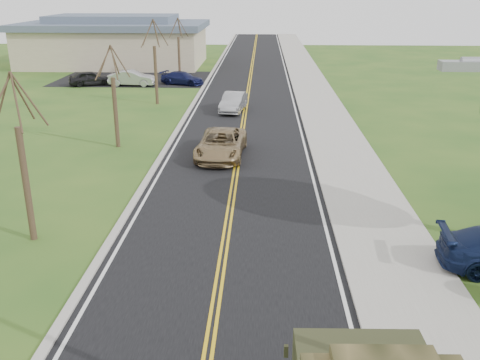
{
  "coord_description": "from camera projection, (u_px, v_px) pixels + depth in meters",
  "views": [
    {
      "loc": [
        1.27,
        -7.27,
        8.67
      ],
      "look_at": [
        0.46,
        11.67,
        1.8
      ],
      "focal_mm": 40.0,
      "sensor_mm": 36.0,
      "label": 1
    }
  ],
  "objects": [
    {
      "name": "suv_champagne",
      "position": [
        221.0,
        144.0,
        28.68
      ],
      "size": [
        2.69,
        5.33,
        1.45
      ],
      "primitive_type": "imported",
      "rotation": [
        0.0,
        0.0,
        -0.06
      ],
      "color": "#917851",
      "rests_on": "ground"
    },
    {
      "name": "bare_tree_b",
      "position": [
        115.0,
        104.0,
        29.94
      ],
      "size": [
        1.83,
        2.14,
        5.73
      ],
      "color": "#38281C",
      "rests_on": "ground"
    },
    {
      "name": "bare_tree_d",
      "position": [
        179.0,
        53.0,
        52.46
      ],
      "size": [
        1.88,
        2.2,
        5.91
      ],
      "color": "#38281C",
      "rests_on": "ground"
    },
    {
      "name": "bare_tree_a",
      "position": [
        24.0,
        171.0,
        18.61
      ],
      "size": [
        1.93,
        2.26,
        6.08
      ],
      "color": "#38281C",
      "rests_on": "ground"
    },
    {
      "name": "sidewalk_right",
      "position": [
        315.0,
        91.0,
        47.16
      ],
      "size": [
        3.2,
        120.0,
        0.1
      ],
      "primitive_type": "cube",
      "color": "#9E998E",
      "rests_on": "ground"
    },
    {
      "name": "lot_car_dark",
      "position": [
        91.0,
        78.0,
        49.65
      ],
      "size": [
        4.28,
        2.95,
        1.35
      ],
      "primitive_type": "imported",
      "rotation": [
        0.0,
        0.0,
        1.95
      ],
      "color": "black",
      "rests_on": "ground"
    },
    {
      "name": "commercial_building",
      "position": [
        115.0,
        41.0,
        62.14
      ],
      "size": [
        25.5,
        21.5,
        5.65
      ],
      "color": "tan",
      "rests_on": "ground"
    },
    {
      "name": "curb_right",
      "position": [
        295.0,
        90.0,
        47.22
      ],
      "size": [
        0.3,
        120.0,
        0.12
      ],
      "primitive_type": "cube",
      "color": "#9E998E",
      "rests_on": "ground"
    },
    {
      "name": "lot_car_silver",
      "position": [
        132.0,
        78.0,
        49.48
      ],
      "size": [
        4.36,
        1.65,
        1.42
      ],
      "primitive_type": "imported",
      "rotation": [
        0.0,
        0.0,
        1.54
      ],
      "color": "#AEADB2",
      "rests_on": "ground"
    },
    {
      "name": "bare_tree_c",
      "position": [
        155.0,
        68.0,
        41.11
      ],
      "size": [
        2.04,
        2.39,
        6.42
      ],
      "color": "#38281C",
      "rests_on": "ground"
    },
    {
      "name": "lot_car_navy",
      "position": [
        182.0,
        78.0,
        50.09
      ],
      "size": [
        4.47,
        2.98,
        1.2
      ],
      "primitive_type": "imported",
      "rotation": [
        0.0,
        0.0,
        1.23
      ],
      "color": "#10143D",
      "rests_on": "ground"
    },
    {
      "name": "road",
      "position": [
        248.0,
        90.0,
        47.41
      ],
      "size": [
        8.0,
        120.0,
        0.01
      ],
      "primitive_type": "cube",
      "color": "black",
      "rests_on": "ground"
    },
    {
      "name": "sedan_silver",
      "position": [
        234.0,
        102.0,
        39.28
      ],
      "size": [
        2.0,
        4.31,
        1.37
      ],
      "primitive_type": "imported",
      "rotation": [
        0.0,
        0.0,
        -0.14
      ],
      "color": "#9E9FA3",
      "rests_on": "ground"
    },
    {
      "name": "curb_left",
      "position": [
        202.0,
        90.0,
        47.56
      ],
      "size": [
        0.3,
        120.0,
        0.1
      ],
      "primitive_type": "cube",
      "color": "#9E998E",
      "rests_on": "ground"
    }
  ]
}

